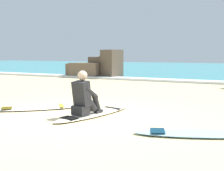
{
  "coord_description": "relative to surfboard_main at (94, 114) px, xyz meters",
  "views": [
    {
      "loc": [
        3.89,
        -5.49,
        1.38
      ],
      "look_at": [
        0.19,
        1.46,
        0.55
      ],
      "focal_mm": 48.71,
      "sensor_mm": 36.0,
      "label": 1
    }
  ],
  "objects": [
    {
      "name": "surfboard_spare_near",
      "position": [
        -1.62,
        -0.08,
        0.0
      ],
      "size": [
        1.92,
        1.9,
        0.08
      ],
      "color": "white",
      "rests_on": "ground"
    },
    {
      "name": "rock_outcrop_distant",
      "position": [
        -5.61,
        9.52,
        0.54
      ],
      "size": [
        3.43,
        2.11,
        1.6
      ],
      "color": "brown",
      "rests_on": "ground"
    },
    {
      "name": "sea",
      "position": [
        -0.37,
        22.57,
        0.01
      ],
      "size": [
        80.0,
        28.0,
        0.1
      ],
      "primitive_type": "cube",
      "color": "teal",
      "rests_on": "ground"
    },
    {
      "name": "breaking_foam",
      "position": [
        -0.37,
        8.87,
        0.02
      ],
      "size": [
        80.0,
        0.9,
        0.11
      ],
      "primitive_type": "cube",
      "color": "white",
      "rests_on": "ground"
    },
    {
      "name": "surfboard_main",
      "position": [
        0.0,
        0.0,
        0.0
      ],
      "size": [
        0.91,
        2.46,
        0.08
      ],
      "color": "#EFE5C6",
      "rests_on": "ground"
    },
    {
      "name": "ground_plane",
      "position": [
        -0.37,
        -0.26,
        -0.04
      ],
      "size": [
        80.0,
        80.0,
        0.0
      ],
      "primitive_type": "plane",
      "color": "#CCB584"
    },
    {
      "name": "surfer_seated",
      "position": [
        -0.06,
        -0.32,
        0.4
      ],
      "size": [
        0.44,
        0.74,
        0.95
      ],
      "color": "#232326",
      "rests_on": "surfboard_main"
    },
    {
      "name": "surfboard_spare_far",
      "position": [
        2.48,
        -0.63,
        0.0
      ],
      "size": [
        2.27,
        1.37,
        0.08
      ],
      "color": "#9ED1E5",
      "rests_on": "ground"
    }
  ]
}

